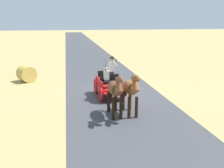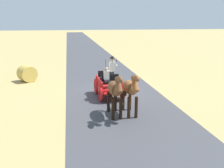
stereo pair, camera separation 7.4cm
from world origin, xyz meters
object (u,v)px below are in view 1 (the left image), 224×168
horse_near_side (131,89)px  hay_bale (27,74)px  horse_off_side (115,90)px  horse_drawn_carriage (109,84)px

horse_near_side → hay_bale: (6.01, -7.88, -0.72)m
horse_off_side → hay_bale: size_ratio=1.84×
horse_near_side → horse_off_side: bearing=3.2°
horse_near_side → horse_drawn_carriage: bearing=-79.7°
horse_drawn_carriage → horse_near_side: bearing=100.3°
horse_near_side → horse_off_side: same height
horse_near_side → hay_bale: size_ratio=1.84×
horse_drawn_carriage → horse_near_side: (-0.55, 3.00, 0.51)m
hay_bale → horse_off_side: bearing=123.5°
horse_off_side → horse_drawn_carriage: bearing=-94.1°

